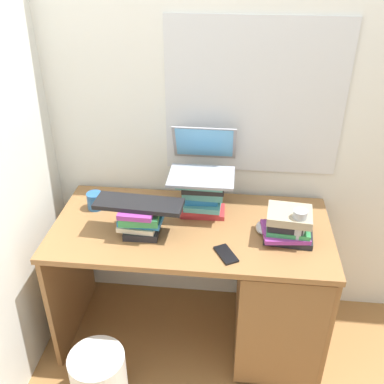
{
  "coord_description": "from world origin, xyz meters",
  "views": [
    {
      "loc": [
        0.2,
        -1.82,
        2.05
      ],
      "look_at": [
        -0.0,
        0.03,
        0.94
      ],
      "focal_mm": 41.65,
      "sensor_mm": 36.0,
      "label": 1
    }
  ],
  "objects_px": {
    "mug": "(95,201)",
    "water_bottle": "(298,228)",
    "keyboard": "(139,204)",
    "cell_phone": "(226,254)",
    "desk": "(257,287)",
    "computer_mouse": "(262,228)",
    "book_stack_tall": "(202,195)",
    "laptop": "(203,162)",
    "book_stack_side": "(287,225)",
    "wastebasket": "(99,379)",
    "book_stack_keyboard_riser": "(140,219)"
  },
  "relations": [
    {
      "from": "water_bottle",
      "to": "mug",
      "type": "bearing_deg",
      "value": 168.28
    },
    {
      "from": "keyboard",
      "to": "water_bottle",
      "type": "relative_size",
      "value": 2.17
    },
    {
      "from": "laptop",
      "to": "keyboard",
      "type": "distance_m",
      "value": 0.4
    },
    {
      "from": "desk",
      "to": "book_stack_tall",
      "type": "distance_m",
      "value": 0.57
    },
    {
      "from": "mug",
      "to": "water_bottle",
      "type": "xyz_separation_m",
      "value": [
        1.03,
        -0.21,
        0.05
      ]
    },
    {
      "from": "laptop",
      "to": "mug",
      "type": "height_order",
      "value": "laptop"
    },
    {
      "from": "book_stack_side",
      "to": "book_stack_tall",
      "type": "bearing_deg",
      "value": 157.04
    },
    {
      "from": "book_stack_tall",
      "to": "mug",
      "type": "distance_m",
      "value": 0.57
    },
    {
      "from": "book_stack_side",
      "to": "keyboard",
      "type": "relative_size",
      "value": 0.61
    },
    {
      "from": "desk",
      "to": "wastebasket",
      "type": "bearing_deg",
      "value": -149.18
    },
    {
      "from": "book_stack_keyboard_riser",
      "to": "mug",
      "type": "height_order",
      "value": "book_stack_keyboard_riser"
    },
    {
      "from": "desk",
      "to": "book_stack_tall",
      "type": "xyz_separation_m",
      "value": [
        -0.31,
        0.16,
        0.45
      ]
    },
    {
      "from": "laptop",
      "to": "computer_mouse",
      "type": "bearing_deg",
      "value": -32.59
    },
    {
      "from": "water_bottle",
      "to": "cell_phone",
      "type": "bearing_deg",
      "value": -161.24
    },
    {
      "from": "book_stack_tall",
      "to": "mug",
      "type": "height_order",
      "value": "book_stack_tall"
    },
    {
      "from": "desk",
      "to": "cell_phone",
      "type": "height_order",
      "value": "cell_phone"
    },
    {
      "from": "book_stack_side",
      "to": "keyboard",
      "type": "xyz_separation_m",
      "value": [
        -0.71,
        -0.03,
        0.09
      ]
    },
    {
      "from": "desk",
      "to": "computer_mouse",
      "type": "distance_m",
      "value": 0.37
    },
    {
      "from": "computer_mouse",
      "to": "wastebasket",
      "type": "height_order",
      "value": "computer_mouse"
    },
    {
      "from": "laptop",
      "to": "water_bottle",
      "type": "distance_m",
      "value": 0.58
    },
    {
      "from": "book_stack_tall",
      "to": "book_stack_side",
      "type": "relative_size",
      "value": 0.97
    },
    {
      "from": "desk",
      "to": "cell_phone",
      "type": "distance_m",
      "value": 0.43
    },
    {
      "from": "book_stack_side",
      "to": "book_stack_keyboard_riser",
      "type": "bearing_deg",
      "value": -177.38
    },
    {
      "from": "desk",
      "to": "wastebasket",
      "type": "xyz_separation_m",
      "value": [
        -0.76,
        -0.45,
        -0.26
      ]
    },
    {
      "from": "laptop",
      "to": "mug",
      "type": "xyz_separation_m",
      "value": [
        -0.56,
        -0.08,
        -0.22
      ]
    },
    {
      "from": "laptop",
      "to": "mug",
      "type": "bearing_deg",
      "value": -171.6
    },
    {
      "from": "desk",
      "to": "book_stack_side",
      "type": "relative_size",
      "value": 5.44
    },
    {
      "from": "water_bottle",
      "to": "book_stack_side",
      "type": "bearing_deg",
      "value": 128.73
    },
    {
      "from": "mug",
      "to": "book_stack_tall",
      "type": "bearing_deg",
      "value": 1.81
    },
    {
      "from": "desk",
      "to": "cell_phone",
      "type": "relative_size",
      "value": 10.25
    },
    {
      "from": "desk",
      "to": "laptop",
      "type": "relative_size",
      "value": 4.17
    },
    {
      "from": "mug",
      "to": "book_stack_side",
      "type": "bearing_deg",
      "value": -9.26
    },
    {
      "from": "book_stack_tall",
      "to": "cell_phone",
      "type": "relative_size",
      "value": 1.83
    },
    {
      "from": "desk",
      "to": "laptop",
      "type": "height_order",
      "value": "laptop"
    },
    {
      "from": "book_stack_keyboard_riser",
      "to": "laptop",
      "type": "relative_size",
      "value": 0.65
    },
    {
      "from": "book_stack_side",
      "to": "laptop",
      "type": "distance_m",
      "value": 0.53
    },
    {
      "from": "book_stack_side",
      "to": "water_bottle",
      "type": "relative_size",
      "value": 1.32
    },
    {
      "from": "laptop",
      "to": "desk",
      "type": "bearing_deg",
      "value": -34.85
    },
    {
      "from": "mug",
      "to": "cell_phone",
      "type": "relative_size",
      "value": 0.88
    },
    {
      "from": "computer_mouse",
      "to": "wastebasket",
      "type": "bearing_deg",
      "value": -147.87
    },
    {
      "from": "book_stack_tall",
      "to": "cell_phone",
      "type": "xyz_separation_m",
      "value": [
        0.14,
        -0.34,
        -0.1
      ]
    },
    {
      "from": "book_stack_side",
      "to": "mug",
      "type": "bearing_deg",
      "value": 170.74
    },
    {
      "from": "desk",
      "to": "mug",
      "type": "relative_size",
      "value": 11.68
    },
    {
      "from": "book_stack_keyboard_riser",
      "to": "water_bottle",
      "type": "height_order",
      "value": "water_bottle"
    },
    {
      "from": "desk",
      "to": "water_bottle",
      "type": "distance_m",
      "value": 0.47
    },
    {
      "from": "book_stack_side",
      "to": "laptop",
      "type": "xyz_separation_m",
      "value": [
        -0.43,
        0.24,
        0.19
      ]
    },
    {
      "from": "mug",
      "to": "book_stack_keyboard_riser",
      "type": "bearing_deg",
      "value": -34.26
    },
    {
      "from": "keyboard",
      "to": "cell_phone",
      "type": "distance_m",
      "value": 0.47
    },
    {
      "from": "book_stack_side",
      "to": "keyboard",
      "type": "distance_m",
      "value": 0.71
    },
    {
      "from": "laptop",
      "to": "computer_mouse",
      "type": "relative_size",
      "value": 3.22
    }
  ]
}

